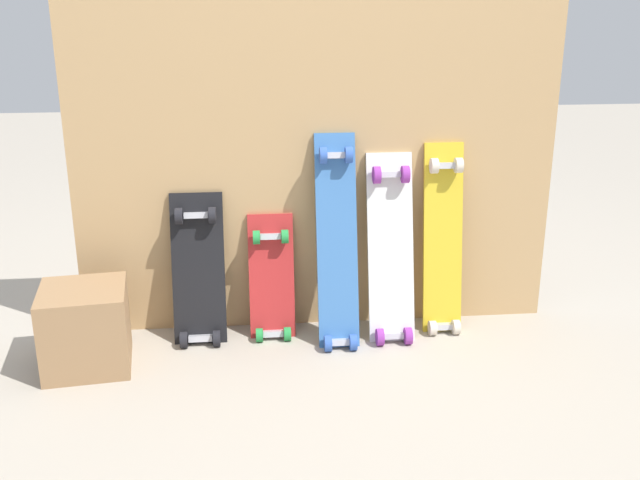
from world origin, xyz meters
The scene contains 8 objects.
ground_plane centered at (0.00, 0.00, 0.00)m, with size 12.00×12.00×0.00m, color #A89E8E.
plywood_wall_panel centered at (0.00, 0.07, 0.71)m, with size 1.96×0.04×1.41m, color tan.
skateboard_black centered at (-0.49, -0.04, 0.27)m, with size 0.21×0.22×0.66m.
skateboard_red centered at (-0.19, -0.03, 0.21)m, with size 0.18×0.19×0.57m.
skateboard_blue centered at (0.07, -0.09, 0.38)m, with size 0.16×0.30×0.89m.
skateboard_white centered at (0.29, -0.07, 0.34)m, with size 0.19×0.27×0.81m.
skateboard_yellow centered at (0.51, -0.03, 0.36)m, with size 0.16×0.20×0.84m.
wooden_crate centered at (-0.90, -0.25, 0.16)m, with size 0.31×0.31×0.31m, color #99724C.
Camera 1 is at (-0.27, -2.87, 1.37)m, focal length 41.91 mm.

